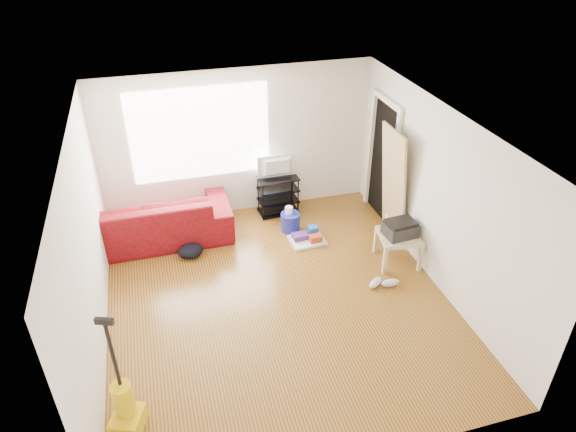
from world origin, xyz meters
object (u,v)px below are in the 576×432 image
object	(u,v)px
tv_stand	(278,195)
cleaning_tray	(308,238)
bucket	(290,230)
backpack	(191,257)
side_table	(399,239)
vacuum	(125,408)
sofa	(149,240)

from	to	relation	value
tv_stand	cleaning_tray	world-z (taller)	tv_stand
bucket	cleaning_tray	world-z (taller)	cleaning_tray
backpack	side_table	bearing A→B (deg)	-28.42
backpack	cleaning_tray	bearing A→B (deg)	-13.17
tv_stand	cleaning_tray	distance (m)	1.05
bucket	vacuum	bearing A→B (deg)	-130.48
bucket	side_table	bearing A→B (deg)	-43.62
cleaning_tray	vacuum	xyz separation A→B (m)	(-2.82, -2.72, 0.21)
tv_stand	backpack	bearing A→B (deg)	-154.12
tv_stand	bucket	xyz separation A→B (m)	(0.05, -0.60, -0.35)
tv_stand	cleaning_tray	size ratio (longest dim) A/B	1.23
cleaning_tray	backpack	xyz separation A→B (m)	(-1.86, 0.08, -0.06)
sofa	backpack	world-z (taller)	sofa
side_table	sofa	bearing A→B (deg)	156.18
bucket	vacuum	size ratio (longest dim) A/B	0.22
tv_stand	side_table	xyz separation A→B (m)	(1.36, -1.85, 0.05)
tv_stand	vacuum	world-z (taller)	vacuum
tv_stand	bucket	world-z (taller)	tv_stand
tv_stand	sofa	bearing A→B (deg)	-176.22
backpack	tv_stand	bearing A→B (deg)	18.31
tv_stand	side_table	size ratio (longest dim) A/B	1.04
side_table	cleaning_tray	world-z (taller)	side_table
bucket	backpack	world-z (taller)	bucket
cleaning_tray	sofa	bearing A→B (deg)	163.90
vacuum	tv_stand	bearing A→B (deg)	75.66
sofa	cleaning_tray	bearing A→B (deg)	163.90
sofa	backpack	distance (m)	0.87
side_table	cleaning_tray	bearing A→B (deg)	142.21
cleaning_tray	tv_stand	bearing A→B (deg)	103.30
backpack	sofa	bearing A→B (deg)	123.20
side_table	backpack	distance (m)	3.16
side_table	backpack	size ratio (longest dim) A/B	1.76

